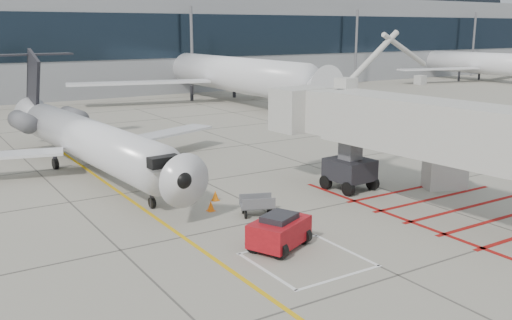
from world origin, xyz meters
TOP-DOWN VIEW (x-y plane):
  - ground_plane at (0.00, 0.00)m, footprint 260.00×260.00m
  - regional_jet at (-5.12, 15.23)m, footprint 24.17×29.55m
  - jet_bridge at (6.79, -0.02)m, footprint 10.46×19.52m
  - pushback_tug at (-2.22, 0.67)m, footprint 3.15×2.65m
  - baggage_cart at (-0.69, 4.81)m, footprint 1.91×1.57m
  - ground_power_unit at (11.13, 3.14)m, footprint 2.63×2.17m
  - cone_nose at (-2.31, 6.64)m, footprint 0.39×0.39m
  - cone_side at (-1.26, 8.11)m, footprint 0.40×0.40m
  - terminal_building at (10.00, 70.00)m, footprint 180.00×28.00m
  - terminal_glass_band at (10.00, 55.95)m, footprint 180.00×0.10m
  - terminal_dome at (70.00, 70.00)m, footprint 40.00×28.00m
  - bg_aircraft_c at (20.09, 46.00)m, footprint 37.76×41.96m
  - bg_aircraft_e at (71.41, 46.00)m, footprint 33.17×36.86m

SIDE VIEW (x-z plane):
  - ground_plane at x=0.00m, z-range 0.00..0.00m
  - cone_nose at x=-2.31m, z-range 0.00..0.54m
  - cone_side at x=-1.26m, z-range 0.00..0.55m
  - baggage_cart at x=-0.69m, z-range 0.00..1.04m
  - pushback_tug at x=-2.22m, z-range 0.00..1.57m
  - ground_power_unit at x=11.13m, z-range 0.00..1.81m
  - regional_jet at x=-5.12m, z-range 0.00..7.35m
  - jet_bridge at x=6.79m, z-range 0.00..7.54m
  - bg_aircraft_e at x=71.41m, z-range 0.00..11.06m
  - bg_aircraft_c at x=20.09m, z-range 0.00..12.59m
  - terminal_building at x=10.00m, z-range 0.00..14.00m
  - terminal_glass_band at x=10.00m, z-range 5.00..11.00m
  - terminal_dome at x=70.00m, z-range 0.00..28.00m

